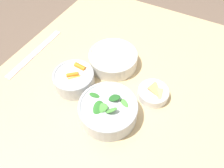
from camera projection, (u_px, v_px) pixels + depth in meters
ground_plane at (115, 146)px, 1.44m from camera, size 10.00×10.00×0.00m
dining_table at (117, 92)px, 0.97m from camera, size 1.09×0.91×0.72m
bowl_carrots at (74, 79)px, 0.82m from camera, size 0.15×0.15×0.07m
bowl_greens at (108, 109)px, 0.74m from camera, size 0.20×0.20×0.10m
bowl_beans_hotdog at (113, 59)px, 0.90m from camera, size 0.20×0.20×0.06m
bowl_cookies at (153, 93)px, 0.80m from camera, size 0.11×0.11×0.04m
ruler at (35, 53)px, 0.96m from camera, size 0.33×0.03×0.00m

